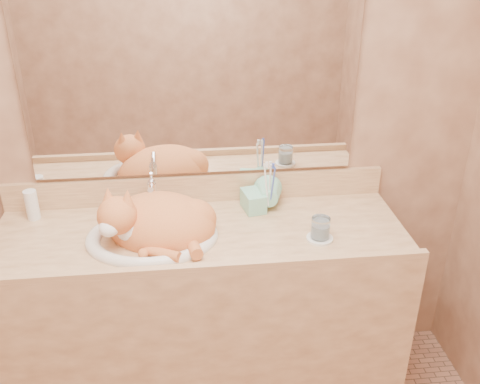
{
  "coord_description": "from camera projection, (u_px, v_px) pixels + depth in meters",
  "views": [
    {
      "loc": [
        -0.04,
        -1.05,
        1.93
      ],
      "look_at": [
        0.15,
        0.7,
        1.03
      ],
      "focal_mm": 40.0,
      "sensor_mm": 36.0,
      "label": 1
    }
  ],
  "objects": [
    {
      "name": "sink_basin",
      "position": [
        151.0,
        221.0,
        2.0
      ],
      "size": [
        0.57,
        0.51,
        0.15
      ],
      "primitive_type": null,
      "rotation": [
        0.0,
        0.0,
        0.22
      ],
      "color": "white",
      "rests_on": "vanity_counter"
    },
    {
      "name": "cat",
      "position": [
        155.0,
        220.0,
        2.01
      ],
      "size": [
        0.51,
        0.47,
        0.23
      ],
      "primitive_type": null,
      "rotation": [
        0.0,
        0.0,
        -0.33
      ],
      "color": "#C65F2D",
      "rests_on": "sink_basin"
    },
    {
      "name": "wall_back",
      "position": [
        194.0,
        111.0,
        2.13
      ],
      "size": [
        2.4,
        0.02,
        2.5
      ],
      "primitive_type": "cube",
      "color": "brown",
      "rests_on": "ground"
    },
    {
      "name": "faucet",
      "position": [
        153.0,
        196.0,
        2.16
      ],
      "size": [
        0.08,
        0.13,
        0.17
      ],
      "primitive_type": null,
      "rotation": [
        0.0,
        0.0,
        -0.34
      ],
      "color": "silver",
      "rests_on": "vanity_counter"
    },
    {
      "name": "saucer",
      "position": [
        320.0,
        238.0,
        2.02
      ],
      "size": [
        0.1,
        0.1,
        0.01
      ],
      "primitive_type": "cylinder",
      "color": "white",
      "rests_on": "vanity_counter"
    },
    {
      "name": "water_glass",
      "position": [
        320.0,
        228.0,
        2.0
      ],
      "size": [
        0.07,
        0.07,
        0.08
      ],
      "primitive_type": "cylinder",
      "color": "silver",
      "rests_on": "saucer"
    },
    {
      "name": "toothbrush_cup",
      "position": [
        269.0,
        201.0,
        2.18
      ],
      "size": [
        0.13,
        0.13,
        0.11
      ],
      "primitive_type": "imported",
      "rotation": [
        0.0,
        0.0,
        -0.1
      ],
      "color": "#80CDAC",
      "rests_on": "vanity_counter"
    },
    {
      "name": "mirror",
      "position": [
        193.0,
        77.0,
        2.05
      ],
      "size": [
        1.3,
        0.02,
        0.8
      ],
      "primitive_type": "cube",
      "color": "white",
      "rests_on": "wall_back"
    },
    {
      "name": "vanity_counter",
      "position": [
        204.0,
        319.0,
        2.26
      ],
      "size": [
        1.6,
        0.55,
        0.85
      ],
      "primitive_type": null,
      "color": "#9A6C45",
      "rests_on": "floor"
    },
    {
      "name": "toothbrushes",
      "position": [
        270.0,
        183.0,
        2.14
      ],
      "size": [
        0.04,
        0.04,
        0.23
      ],
      "primitive_type": null,
      "color": "white",
      "rests_on": "toothbrush_cup"
    },
    {
      "name": "soap_dispenser",
      "position": [
        258.0,
        197.0,
        2.14
      ],
      "size": [
        0.1,
        0.1,
        0.18
      ],
      "primitive_type": "imported",
      "rotation": [
        0.0,
        0.0,
        0.2
      ],
      "color": "#80CDAC",
      "rests_on": "vanity_counter"
    },
    {
      "name": "lotion_bottle",
      "position": [
        32.0,
        205.0,
        2.14
      ],
      "size": [
        0.05,
        0.05,
        0.12
      ],
      "primitive_type": "cylinder",
      "color": "white",
      "rests_on": "vanity_counter"
    }
  ]
}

